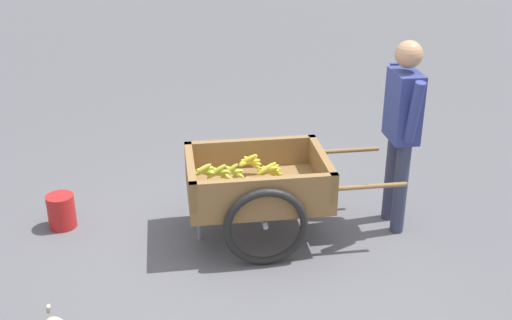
# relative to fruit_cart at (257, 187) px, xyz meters

# --- Properties ---
(ground_plane) EXTENTS (24.00, 24.00, 0.00)m
(ground_plane) POSITION_rel_fruit_cart_xyz_m (0.11, 0.27, -0.44)
(ground_plane) COLOR #56565B
(fruit_cart) EXTENTS (1.76, 1.07, 0.71)m
(fruit_cart) POSITION_rel_fruit_cart_xyz_m (0.00, 0.00, 0.00)
(fruit_cart) COLOR olive
(fruit_cart) RESTS_ON ground
(vendor_person) EXTENTS (0.26, 0.59, 1.57)m
(vendor_person) POSITION_rel_fruit_cart_xyz_m (-1.13, 0.21, 0.50)
(vendor_person) COLOR #333851
(vendor_person) RESTS_ON ground
(plastic_bucket) EXTENTS (0.23, 0.23, 0.29)m
(plastic_bucket) POSITION_rel_fruit_cart_xyz_m (1.50, -0.64, -0.29)
(plastic_bucket) COLOR #B21E1E
(plastic_bucket) RESTS_ON ground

